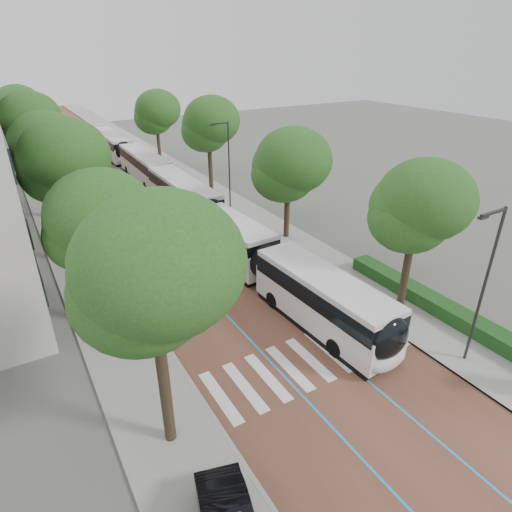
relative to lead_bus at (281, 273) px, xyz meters
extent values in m
plane|color=#51544C|center=(-2.29, -6.75, -1.63)|extent=(160.00, 160.00, 0.00)
cube|color=brown|center=(-2.29, 33.25, -1.62)|extent=(11.00, 140.00, 0.02)
cube|color=gray|center=(-9.79, 33.25, -1.57)|extent=(4.00, 140.00, 0.12)
cube|color=gray|center=(5.21, 33.25, -1.57)|extent=(4.00, 140.00, 0.12)
cube|color=gray|center=(-7.89, 33.25, -1.57)|extent=(0.20, 140.00, 0.14)
cube|color=gray|center=(3.31, 33.25, -1.57)|extent=(0.20, 140.00, 0.14)
cube|color=silver|center=(-7.09, -5.75, -1.60)|extent=(0.55, 3.60, 0.01)
cube|color=silver|center=(-5.84, -5.75, -1.60)|extent=(0.55, 3.60, 0.01)
cube|color=silver|center=(-4.59, -5.75, -1.60)|extent=(0.55, 3.60, 0.01)
cube|color=silver|center=(-3.34, -5.75, -1.60)|extent=(0.55, 3.60, 0.01)
cube|color=silver|center=(-2.09, -5.75, -1.60)|extent=(0.55, 3.60, 0.01)
cube|color=silver|center=(-0.84, -5.75, -1.60)|extent=(0.55, 3.60, 0.01)
cube|color=silver|center=(0.41, -5.75, -1.60)|extent=(0.55, 3.60, 0.01)
cube|color=silver|center=(1.66, -5.75, -1.60)|extent=(0.55, 3.60, 0.01)
cube|color=silver|center=(2.91, -5.75, -1.60)|extent=(0.55, 3.60, 0.01)
cube|color=#2688C1|center=(-3.89, 33.25, -1.60)|extent=(0.12, 126.00, 0.01)
cube|color=#2688C1|center=(-0.69, 33.25, -1.60)|extent=(0.12, 126.00, 0.01)
cube|color=black|center=(-12.74, 21.25, 1.37)|extent=(0.12, 38.00, 1.60)
cube|color=black|center=(-12.74, 21.25, 4.57)|extent=(0.12, 38.00, 1.60)
cube|color=#173F15|center=(6.81, -6.75, -1.11)|extent=(1.20, 14.00, 0.80)
cylinder|color=#2C2C2E|center=(4.51, -9.75, 2.49)|extent=(0.14, 0.14, 8.00)
cube|color=#2C2C2E|center=(3.71, -9.75, 6.39)|extent=(1.70, 0.12, 0.12)
cube|color=#2C2C2E|center=(3.01, -9.75, 6.31)|extent=(0.50, 0.20, 0.10)
cylinder|color=#2C2C2E|center=(4.51, 15.25, 2.49)|extent=(0.14, 0.14, 8.00)
cube|color=#2C2C2E|center=(3.71, 15.25, 6.39)|extent=(1.70, 0.12, 0.12)
cube|color=#2C2C2E|center=(3.01, 15.25, 6.31)|extent=(0.50, 0.20, 0.10)
cylinder|color=#2C2C2E|center=(-8.39, 1.25, 2.49)|extent=(0.14, 0.14, 8.00)
cylinder|color=black|center=(-9.79, -6.75, 0.99)|extent=(0.44, 0.44, 5.23)
ellipsoid|color=#1C4F19|center=(-9.79, -6.75, 5.74)|extent=(5.59, 5.59, 4.75)
cylinder|color=black|center=(-9.79, 2.25, 0.52)|extent=(0.44, 0.44, 4.30)
ellipsoid|color=#1C4F19|center=(-9.79, 2.25, 4.43)|extent=(5.32, 5.32, 4.52)
cylinder|color=black|center=(-9.79, 11.25, 0.89)|extent=(0.44, 0.44, 5.04)
ellipsoid|color=#1C4F19|center=(-9.79, 11.25, 5.47)|extent=(5.73, 5.73, 4.87)
cylinder|color=black|center=(-9.79, 21.25, 0.57)|extent=(0.44, 0.44, 4.40)
ellipsoid|color=#1C4F19|center=(-9.79, 21.25, 4.58)|extent=(6.01, 6.01, 5.11)
cylinder|color=black|center=(-9.79, 33.25, 0.73)|extent=(0.44, 0.44, 4.71)
ellipsoid|color=#1C4F19|center=(-9.79, 33.25, 5.02)|extent=(6.32, 6.32, 5.37)
cylinder|color=black|center=(-9.79, 48.25, 0.58)|extent=(0.44, 0.44, 4.41)
ellipsoid|color=#1C4F19|center=(-9.79, 48.25, 4.59)|extent=(6.25, 6.25, 5.31)
cylinder|color=black|center=(5.41, -4.75, 0.57)|extent=(0.44, 0.44, 4.40)
ellipsoid|color=#1C4F19|center=(5.41, -4.75, 4.57)|extent=(5.16, 5.16, 4.38)
cylinder|color=black|center=(5.41, 7.25, 0.41)|extent=(0.44, 0.44, 4.07)
ellipsoid|color=#1C4F19|center=(5.41, 7.25, 4.11)|extent=(5.85, 5.85, 4.97)
cylinder|color=black|center=(5.41, 21.25, 0.77)|extent=(0.44, 0.44, 4.79)
ellipsoid|color=#1C4F19|center=(5.41, 21.25, 5.12)|extent=(5.64, 5.64, 4.80)
cylinder|color=black|center=(5.41, 37.25, 0.49)|extent=(0.44, 0.44, 4.25)
ellipsoid|color=#1C4F19|center=(5.41, 37.25, 4.35)|extent=(5.81, 5.81, 4.94)
cylinder|color=black|center=(-0.06, 1.30, 0.15)|extent=(2.34, 1.00, 2.30)
cube|color=silver|center=(0.18, -3.83, -0.37)|extent=(2.93, 9.46, 1.82)
cube|color=black|center=(0.18, -3.83, 0.77)|extent=(2.96, 9.28, 0.97)
cube|color=silver|center=(0.18, -3.83, 1.42)|extent=(2.87, 9.28, 0.31)
cube|color=black|center=(0.18, -3.83, -1.45)|extent=(2.86, 9.09, 0.35)
cube|color=silver|center=(-0.26, 5.61, -0.37)|extent=(2.85, 7.85, 1.82)
cube|color=black|center=(-0.26, 5.61, 0.77)|extent=(2.88, 7.69, 0.97)
cube|color=silver|center=(-0.26, 5.61, 1.42)|extent=(2.79, 7.69, 0.31)
cube|color=black|center=(-0.26, 5.61, -1.45)|extent=(2.79, 7.53, 0.35)
ellipsoid|color=black|center=(0.38, -8.35, 0.38)|extent=(2.40, 1.21, 2.28)
ellipsoid|color=silver|center=(0.38, -8.40, -0.76)|extent=(2.39, 1.11, 1.14)
cylinder|color=black|center=(-0.85, -6.16, -1.13)|extent=(0.35, 1.01, 1.00)
cylinder|color=black|center=(1.41, -6.05, -1.13)|extent=(0.35, 1.01, 1.00)
cylinder|color=black|center=(-1.46, 7.23, -1.13)|extent=(0.35, 1.01, 1.00)
cylinder|color=black|center=(0.80, 7.33, -1.13)|extent=(0.35, 1.01, 1.00)
cylinder|color=black|center=(-1.09, -0.80, -1.13)|extent=(0.35, 1.01, 1.00)
cylinder|color=black|center=(1.16, -0.70, -1.13)|extent=(0.35, 1.01, 1.00)
cube|color=silver|center=(0.42, 16.63, -0.37)|extent=(2.53, 12.01, 1.82)
cube|color=black|center=(0.42, 16.63, 0.77)|extent=(2.57, 11.77, 0.97)
cube|color=silver|center=(0.42, 16.63, 1.42)|extent=(2.48, 11.77, 0.31)
cube|color=black|center=(0.42, 16.63, -1.45)|extent=(2.48, 11.53, 0.35)
ellipsoid|color=black|center=(0.41, 10.78, 0.38)|extent=(2.35, 1.11, 2.28)
ellipsoid|color=silver|center=(0.41, 10.73, -0.76)|extent=(2.35, 1.01, 1.14)
cylinder|color=black|center=(-0.71, 13.04, -1.13)|extent=(0.30, 1.00, 1.00)
cylinder|color=black|center=(1.55, 13.03, -1.13)|extent=(0.30, 1.00, 1.00)
cylinder|color=black|center=(-0.70, 20.44, -1.13)|extent=(0.30, 1.00, 1.00)
cylinder|color=black|center=(1.56, 20.43, -1.13)|extent=(0.30, 1.00, 1.00)
cube|color=silver|center=(0.72, 28.72, -0.37)|extent=(2.69, 12.04, 1.82)
cube|color=black|center=(0.72, 28.72, 0.77)|extent=(2.72, 11.80, 0.97)
cube|color=silver|center=(0.72, 28.72, 1.42)|extent=(2.63, 11.80, 0.31)
cube|color=black|center=(0.72, 28.72, -1.45)|extent=(2.63, 11.56, 0.35)
ellipsoid|color=black|center=(0.63, 22.87, 0.38)|extent=(2.37, 1.14, 2.28)
ellipsoid|color=silver|center=(0.62, 22.82, -0.76)|extent=(2.37, 1.04, 1.14)
cylinder|color=black|center=(-0.47, 25.14, -1.13)|extent=(0.32, 1.00, 1.00)
cylinder|color=black|center=(1.79, 25.10, -1.13)|extent=(0.32, 1.00, 1.00)
cylinder|color=black|center=(-0.36, 32.53, -1.13)|extent=(0.32, 1.00, 1.00)
cylinder|color=black|center=(1.90, 32.50, -1.13)|extent=(0.32, 1.00, 1.00)
cube|color=silver|center=(0.37, 42.18, -0.37)|extent=(2.76, 12.05, 1.82)
cube|color=black|center=(0.37, 42.18, 0.77)|extent=(2.79, 11.81, 0.97)
cube|color=silver|center=(0.37, 42.18, 1.42)|extent=(2.70, 11.81, 0.31)
cube|color=black|center=(0.37, 42.18, -1.45)|extent=(2.70, 11.57, 0.35)
ellipsoid|color=black|center=(0.50, 36.33, 0.38)|extent=(2.37, 1.15, 2.28)
ellipsoid|color=silver|center=(0.50, 36.28, -0.76)|extent=(2.37, 1.05, 1.14)
cylinder|color=black|center=(-0.68, 38.55, -1.13)|extent=(0.32, 1.01, 1.00)
cylinder|color=black|center=(1.58, 38.60, -1.13)|extent=(0.32, 1.01, 1.00)
cylinder|color=black|center=(-0.84, 45.95, -1.13)|extent=(0.32, 1.01, 1.00)
cylinder|color=black|center=(1.42, 46.00, -1.13)|extent=(0.32, 1.01, 1.00)
camera|label=1|loc=(-13.05, -18.81, 12.58)|focal=30.00mm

